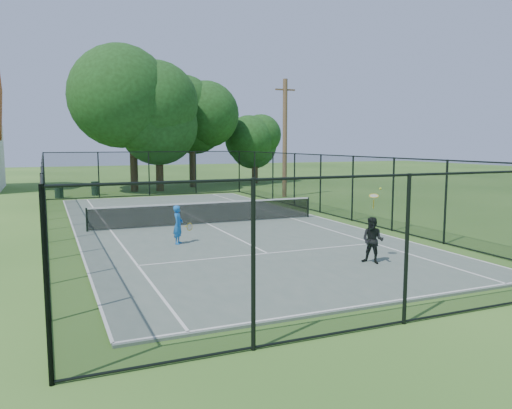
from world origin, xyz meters
name	(u,v)px	position (x,y,z in m)	size (l,w,h in m)	color
ground	(207,225)	(0.00, 0.00, 0.00)	(120.00, 120.00, 0.00)	#2E571D
tennis_court	(207,224)	(0.00, 0.00, 0.03)	(11.00, 24.00, 0.06)	#59685E
tennis_net	(207,212)	(0.00, 0.00, 0.58)	(10.08, 0.08, 0.95)	black
fence	(207,191)	(0.00, 0.00, 1.50)	(13.10, 26.10, 3.00)	black
tree_near_left	(132,109)	(-0.38, 16.74, 6.04)	(7.53, 7.53, 9.82)	#332114
tree_near_mid	(158,118)	(1.38, 16.08, 5.36)	(6.65, 6.65, 8.70)	#332114
tree_near_right	(192,125)	(4.62, 18.58, 4.96)	(5.65, 5.65, 7.80)	#332114
tree_far_right	(255,139)	(10.84, 20.39, 3.92)	(4.79, 4.79, 6.34)	#332114
trash_bin_left	(59,191)	(-5.66, 14.10, 0.46)	(0.58, 0.58, 0.90)	black
trash_bin_right	(96,188)	(-3.32, 14.84, 0.48)	(0.58, 0.58, 0.95)	black
utility_pole	(285,138)	(8.18, 9.00, 3.90)	(1.40, 0.30, 7.68)	#4C3823
player_blue	(178,225)	(-2.24, -3.77, 0.74)	(0.85, 0.59, 1.35)	blue
player_black	(373,240)	(2.30, -8.78, 0.75)	(1.02, 0.93, 2.18)	black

